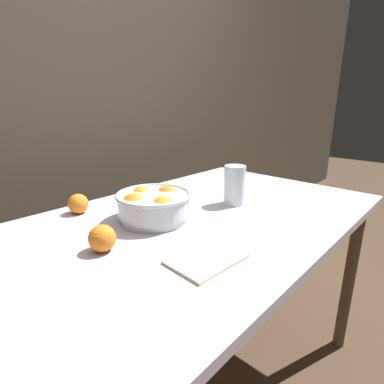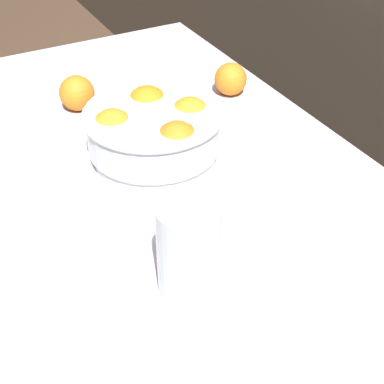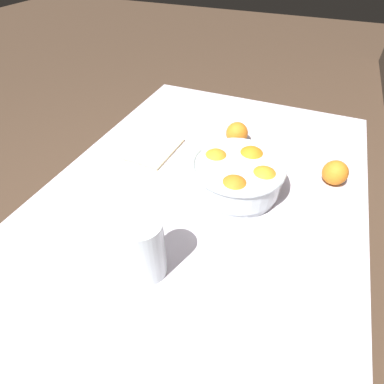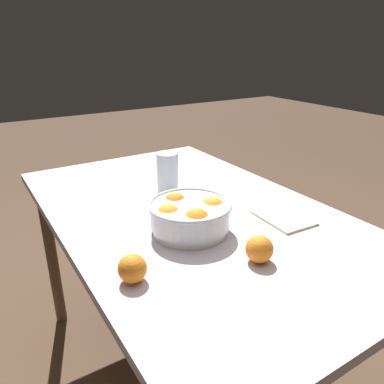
{
  "view_description": "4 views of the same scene",
  "coord_description": "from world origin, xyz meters",
  "px_view_note": "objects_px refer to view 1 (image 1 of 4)",
  "views": [
    {
      "loc": [
        -0.73,
        -0.65,
        1.15
      ],
      "look_at": [
        0.02,
        0.04,
        0.84
      ],
      "focal_mm": 28.0,
      "sensor_mm": 36.0,
      "label": 1
    },
    {
      "loc": [
        0.62,
        -0.25,
        1.33
      ],
      "look_at": [
        0.07,
        0.05,
        0.83
      ],
      "focal_mm": 50.0,
      "sensor_mm": 36.0,
      "label": 2
    },
    {
      "loc": [
        0.49,
        0.21,
        1.33
      ],
      "look_at": [
        0.01,
        0.01,
        0.85
      ],
      "focal_mm": 28.0,
      "sensor_mm": 36.0,
      "label": 3
    },
    {
      "loc": [
        -0.98,
        0.61,
        1.31
      ],
      "look_at": [
        -0.0,
        -0.0,
        0.83
      ],
      "focal_mm": 35.0,
      "sensor_mm": 36.0,
      "label": 4
    }
  ],
  "objects_px": {
    "orange_loose_near_bowl": "(102,238)",
    "fruit_bowl": "(153,205)",
    "orange_loose_front": "(78,204)",
    "juice_glass": "(234,187)"
  },
  "relations": [
    {
      "from": "juice_glass",
      "to": "orange_loose_front",
      "type": "height_order",
      "value": "juice_glass"
    },
    {
      "from": "fruit_bowl",
      "to": "orange_loose_near_bowl",
      "type": "relative_size",
      "value": 3.43
    },
    {
      "from": "orange_loose_near_bowl",
      "to": "fruit_bowl",
      "type": "bearing_deg",
      "value": 16.31
    },
    {
      "from": "fruit_bowl",
      "to": "orange_loose_front",
      "type": "bearing_deg",
      "value": 119.61
    },
    {
      "from": "orange_loose_front",
      "to": "juice_glass",
      "type": "bearing_deg",
      "value": -36.99
    },
    {
      "from": "fruit_bowl",
      "to": "orange_loose_near_bowl",
      "type": "bearing_deg",
      "value": -163.69
    },
    {
      "from": "orange_loose_near_bowl",
      "to": "orange_loose_front",
      "type": "relative_size",
      "value": 1.03
    },
    {
      "from": "orange_loose_front",
      "to": "fruit_bowl",
      "type": "bearing_deg",
      "value": -60.39
    },
    {
      "from": "juice_glass",
      "to": "fruit_bowl",
      "type": "bearing_deg",
      "value": 162.48
    },
    {
      "from": "orange_loose_near_bowl",
      "to": "orange_loose_front",
      "type": "bearing_deg",
      "value": 73.36
    }
  ]
}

